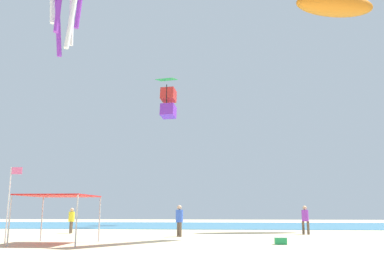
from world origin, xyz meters
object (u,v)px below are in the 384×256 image
(kite_box_red, at_px, (168,103))
(person_central, at_px, (71,218))
(banner_flag, at_px, (10,197))
(kite_inflatable_orange, at_px, (335,5))
(canopy_tent, at_px, (59,197))
(person_leftmost, at_px, (179,218))
(kite_diamond_green, at_px, (167,81))
(cooler_box, at_px, (281,241))
(person_near_tent, at_px, (305,218))

(kite_box_red, bearing_deg, person_central, -95.96)
(banner_flag, xyz_separation_m, kite_inflatable_orange, (21.07, 16.28, 18.22))
(canopy_tent, relative_size, person_central, 1.88)
(canopy_tent, distance_m, kite_box_red, 29.23)
(canopy_tent, relative_size, banner_flag, 0.89)
(person_leftmost, height_order, banner_flag, banner_flag)
(kite_diamond_green, xyz_separation_m, kite_inflatable_orange, (16.65, -5.27, 5.21))
(kite_inflatable_orange, bearing_deg, canopy_tent, -151.44)
(person_leftmost, distance_m, kite_diamond_green, 21.33)
(person_central, xyz_separation_m, kite_box_red, (4.20, 17.56, 13.13))
(kite_inflatable_orange, relative_size, kite_box_red, 2.19)
(cooler_box, xyz_separation_m, kite_inflatable_orange, (7.80, 15.72, 20.29))
(person_near_tent, xyz_separation_m, person_central, (-16.34, 0.03, -0.08))
(person_near_tent, distance_m, person_central, 16.34)
(cooler_box, height_order, kite_diamond_green, kite_diamond_green)
(cooler_box, height_order, kite_inflatable_orange, kite_inflatable_orange)
(canopy_tent, distance_m, kite_diamond_green, 25.25)
(person_near_tent, relative_size, kite_box_red, 0.53)
(person_leftmost, xyz_separation_m, kite_diamond_green, (-3.36, 15.62, 14.13))
(person_near_tent, distance_m, banner_flag, 18.41)
(banner_flag, relative_size, kite_inflatable_orange, 0.47)
(person_near_tent, relative_size, person_central, 1.08)
(kite_box_red, bearing_deg, person_near_tent, -47.90)
(person_near_tent, height_order, kite_inflatable_orange, kite_inflatable_orange)
(person_near_tent, bearing_deg, person_leftmost, 50.47)
(cooler_box, bearing_deg, canopy_tent, -177.04)
(cooler_box, bearing_deg, kite_inflatable_orange, 63.61)
(person_leftmost, xyz_separation_m, banner_flag, (-7.79, -5.93, 1.12))
(canopy_tent, height_order, cooler_box, canopy_tent)
(banner_flag, relative_size, cooler_box, 6.52)
(person_near_tent, height_order, person_leftmost, person_leftmost)
(person_leftmost, bearing_deg, kite_inflatable_orange, -81.23)
(canopy_tent, height_order, kite_box_red, kite_box_red)
(banner_flag, bearing_deg, kite_inflatable_orange, 37.68)
(person_near_tent, distance_m, cooler_box, 8.97)
(person_near_tent, relative_size, banner_flag, 0.51)
(person_leftmost, xyz_separation_m, cooler_box, (5.49, -5.37, -0.94))
(canopy_tent, distance_m, banner_flag, 2.53)
(kite_diamond_green, bearing_deg, person_leftmost, -67.29)
(person_near_tent, bearing_deg, kite_inflatable_orange, -95.61)
(kite_diamond_green, bearing_deg, person_central, -100.41)
(person_central, height_order, cooler_box, person_central)
(canopy_tent, bearing_deg, person_leftmost, 48.44)
(person_leftmost, bearing_deg, banner_flag, 98.17)
(person_leftmost, distance_m, kite_inflatable_orange, 25.65)
(kite_diamond_green, bearing_deg, kite_box_red, 106.93)
(person_near_tent, xyz_separation_m, kite_diamond_green, (-11.57, 12.49, 14.13))
(cooler_box, distance_m, kite_diamond_green, 27.32)
(person_central, distance_m, kite_box_red, 22.32)
(kite_inflatable_orange, bearing_deg, banner_flag, -155.03)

